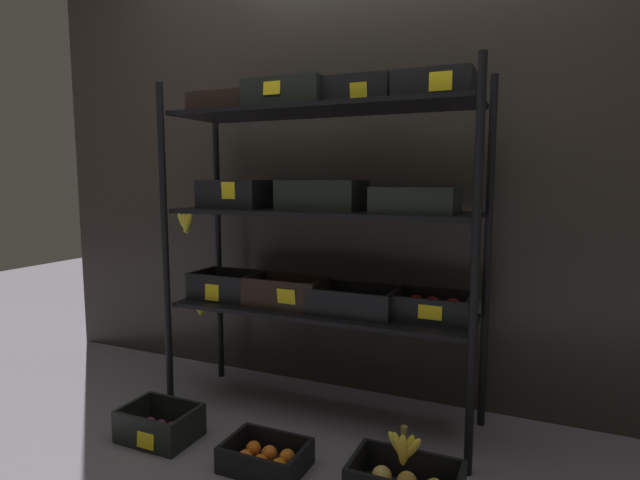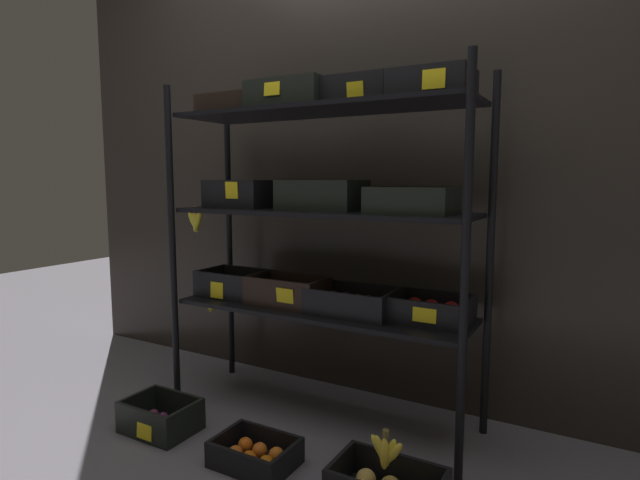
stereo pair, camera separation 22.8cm
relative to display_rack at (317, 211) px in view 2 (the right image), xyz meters
The scene contains 6 objects.
ground_plane 0.96m from the display_rack, 14.73° to the right, with size 10.00×10.00×0.00m, color slate.
storefront_wall 0.56m from the display_rack, 87.59° to the left, with size 3.80×0.12×2.68m, color #2D2823.
display_rack is the anchor object (origin of this frame).
crate_ground_plum 1.15m from the display_rack, 137.40° to the right, with size 0.31×0.24×0.14m.
crate_ground_tangerine 1.04m from the display_rack, 89.44° to the right, with size 0.31×0.23×0.10m.
banana_bunch_loose 1.05m from the display_rack, 41.12° to the right, with size 0.14×0.05×0.14m.
Camera 2 is at (1.12, -1.97, 1.10)m, focal length 28.54 mm.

